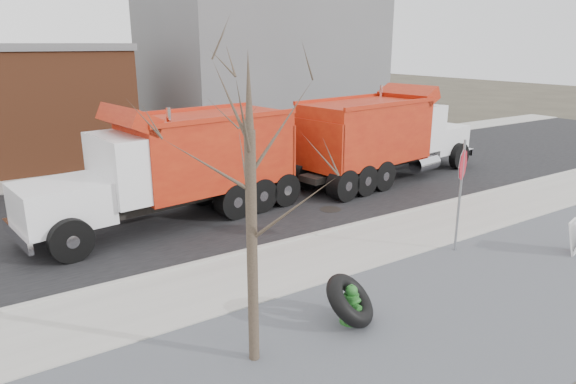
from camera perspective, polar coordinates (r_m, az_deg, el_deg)
ground at (r=12.80m, az=2.96°, el=-8.09°), size 120.00×120.00×0.00m
gravel_verge at (r=10.51m, az=14.70°, el=-14.35°), size 60.00×5.00×0.03m
sidewalk at (r=12.97m, az=2.31°, el=-7.59°), size 60.00×2.50×0.06m
curb at (r=13.95m, az=-0.82°, el=-5.70°), size 60.00×0.15×0.11m
road at (r=17.93m, az=-9.04°, el=-1.02°), size 60.00×9.40×0.02m
far_sidewalk at (r=23.07m, az=-14.98°, el=2.57°), size 60.00×2.00×0.06m
building_grey at (r=31.70m, az=-3.26°, el=13.94°), size 12.00×10.00×8.00m
bare_tree at (r=7.98m, az=-4.19°, el=1.89°), size 3.20×3.20×5.20m
fire_hydrant at (r=10.24m, az=7.04°, el=-12.43°), size 0.46×0.45×0.82m
truck_tire at (r=10.15m, az=6.90°, el=-11.85°), size 1.53×1.50×1.04m
stop_sign at (r=13.67m, az=18.73°, el=1.57°), size 0.74×0.38×2.97m
dump_truck_red_a at (r=20.59m, az=10.67°, el=6.36°), size 9.01×3.54×3.60m
dump_truck_red_b at (r=15.78m, az=-12.13°, el=3.27°), size 8.58×3.44×3.58m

